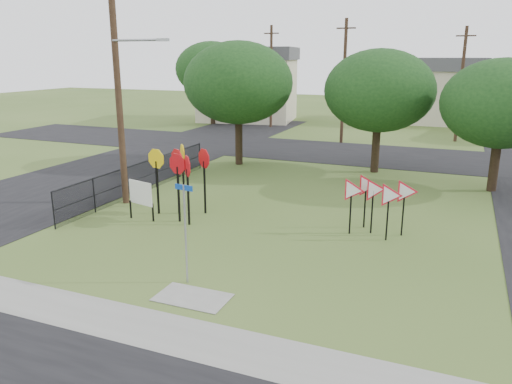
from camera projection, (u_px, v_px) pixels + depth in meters
ground at (230, 265)px, 15.77m from camera, size 140.00×140.00×0.00m
sidewalk at (156, 330)px, 12.02m from camera, size 30.00×1.60×0.02m
planting_strip at (125, 357)px, 10.95m from camera, size 30.00×0.80×0.02m
street_left at (117, 169)px, 29.09m from camera, size 8.00×50.00×0.02m
street_far at (357, 154)px, 33.60m from camera, size 60.00×8.00×0.02m
curb_pad at (192, 297)px, 13.63m from camera, size 2.00×1.20×0.02m
street_name_sign at (185, 228)px, 14.12m from camera, size 0.60×0.11×2.95m
stop_sign_cluster at (181, 167)px, 20.17m from camera, size 2.63×2.74×2.77m
yield_sign_cluster at (377, 193)px, 18.11m from camera, size 2.75×1.38×2.15m
info_board at (141, 194)px, 19.85m from camera, size 1.25×0.35×1.60m
utility_pole_main at (119, 85)px, 21.06m from camera, size 3.55×0.33×10.00m
far_pole_a at (344, 81)px, 36.69m from camera, size 1.40×0.24×9.00m
far_pole_b at (461, 84)px, 37.38m from camera, size 1.40×0.24×8.50m
far_pole_c at (271, 76)px, 44.98m from camera, size 1.40×0.24×9.00m
fence_run at (142, 177)px, 23.93m from camera, size 0.05×11.55×1.50m
house_left at (248, 84)px, 50.27m from camera, size 10.58×8.88×7.20m
house_mid at (440, 90)px, 49.14m from camera, size 8.40×8.40×6.20m
tree_near_left at (238, 83)px, 29.18m from camera, size 6.40×6.40×7.27m
tree_near_mid at (379, 91)px, 27.21m from camera, size 6.00×6.00×6.80m
tree_near_right at (502, 104)px, 23.31m from camera, size 5.60×5.60×6.33m
tree_far_left at (212, 69)px, 47.03m from camera, size 6.80×6.80×7.73m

